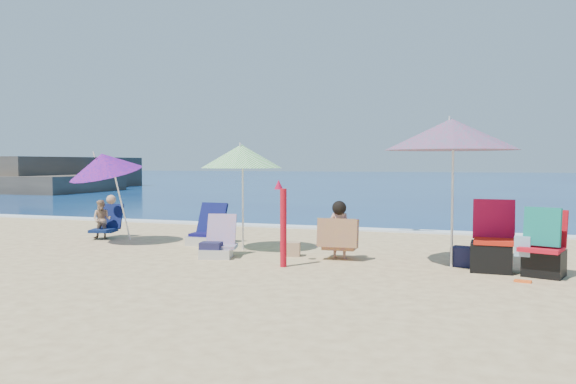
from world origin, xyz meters
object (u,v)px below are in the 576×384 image
(umbrella_striped, at_px, (241,156))
(umbrella_blue, at_px, (104,164))
(chair_navy, at_px, (207,234))
(camp_chair_right, at_px, (543,251))
(chair_rainbow, at_px, (219,246))
(umbrella_turquoise, at_px, (451,134))
(furled_umbrella, at_px, (282,219))
(camp_chair_left, at_px, (492,250))
(person_center, at_px, (339,231))
(person_left, at_px, (104,219))

(umbrella_striped, height_order, umbrella_blue, umbrella_striped)
(chair_navy, height_order, camp_chair_right, camp_chair_right)
(umbrella_blue, height_order, chair_rainbow, umbrella_blue)
(umbrella_turquoise, bearing_deg, chair_rainbow, -176.22)
(furled_umbrella, xyz_separation_m, chair_navy, (-2.17, 1.74, -0.52))
(umbrella_turquoise, relative_size, umbrella_blue, 1.20)
(chair_rainbow, bearing_deg, chair_navy, 123.92)
(chair_rainbow, relative_size, camp_chair_left, 0.76)
(furled_umbrella, bearing_deg, chair_navy, 141.26)
(umbrella_striped, height_order, camp_chair_left, umbrella_striped)
(chair_rainbow, distance_m, person_center, 2.05)
(camp_chair_left, distance_m, person_left, 7.77)
(umbrella_striped, distance_m, person_left, 3.68)
(umbrella_turquoise, xyz_separation_m, person_left, (-7.07, 1.10, -1.61))
(chair_navy, xyz_separation_m, camp_chair_right, (5.91, -1.34, 0.14))
(umbrella_striped, relative_size, person_center, 2.01)
(chair_navy, bearing_deg, umbrella_blue, -163.41)
(umbrella_turquoise, height_order, chair_navy, umbrella_turquoise)
(chair_rainbow, distance_m, person_left, 3.57)
(chair_rainbow, relative_size, camp_chair_right, 0.81)
(camp_chair_right, bearing_deg, chair_navy, 167.20)
(umbrella_turquoise, distance_m, umbrella_blue, 6.59)
(person_center, bearing_deg, umbrella_striped, 169.53)
(furled_umbrella, height_order, chair_rainbow, furled_umbrella)
(camp_chair_left, bearing_deg, umbrella_striped, 171.71)
(person_left, bearing_deg, umbrella_striped, -9.60)
(furled_umbrella, bearing_deg, umbrella_turquoise, 16.06)
(umbrella_turquoise, relative_size, camp_chair_right, 2.33)
(chair_rainbow, height_order, camp_chair_left, camp_chair_left)
(umbrella_turquoise, relative_size, furled_umbrella, 1.73)
(umbrella_turquoise, relative_size, umbrella_striped, 1.18)
(chair_navy, relative_size, person_center, 0.82)
(person_center, bearing_deg, person_left, 170.09)
(camp_chair_left, height_order, person_left, camp_chair_left)
(person_center, xyz_separation_m, person_left, (-5.29, 0.92, -0.06))
(camp_chair_right, height_order, person_left, camp_chair_right)
(umbrella_blue, bearing_deg, furled_umbrella, -15.83)
(umbrella_striped, relative_size, chair_navy, 2.45)
(furled_umbrella, relative_size, chair_rainbow, 1.67)
(chair_navy, height_order, person_center, person_center)
(umbrella_turquoise, xyz_separation_m, person_center, (-1.78, 0.18, -1.56))
(umbrella_blue, bearing_deg, camp_chair_left, -4.40)
(camp_chair_right, bearing_deg, camp_chair_left, 162.23)
(chair_rainbow, bearing_deg, person_left, 157.77)
(umbrella_blue, xyz_separation_m, camp_chair_right, (7.84, -0.77, -1.22))
(umbrella_blue, bearing_deg, umbrella_striped, 1.45)
(umbrella_striped, xyz_separation_m, camp_chair_right, (4.95, -0.84, -1.36))
(chair_navy, distance_m, camp_chair_right, 6.06)
(umbrella_turquoise, distance_m, chair_navy, 5.08)
(umbrella_turquoise, distance_m, umbrella_striped, 3.73)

